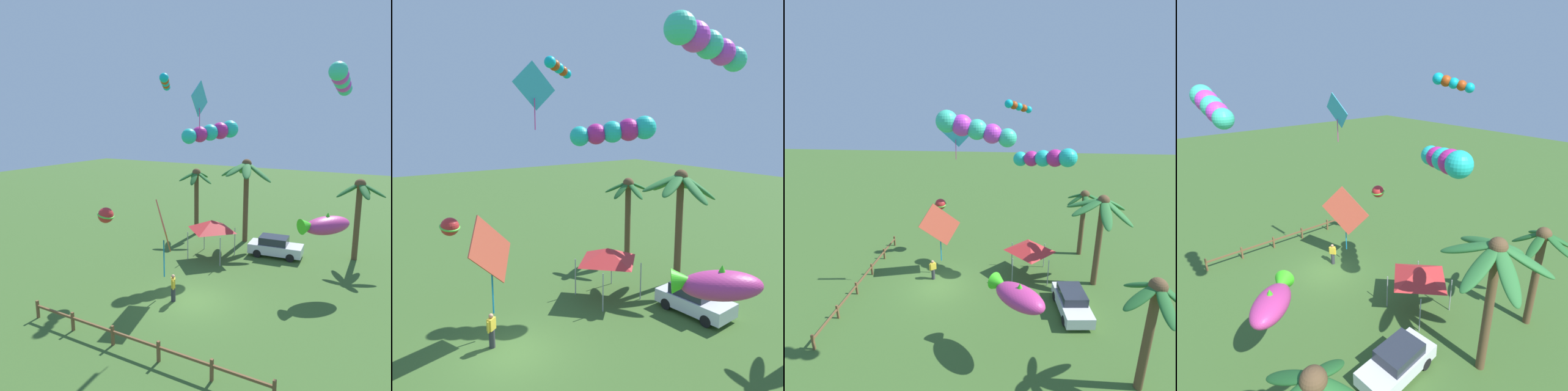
# 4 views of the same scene
# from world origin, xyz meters

# --- Properties ---
(ground_plane) EXTENTS (120.00, 120.00, 0.00)m
(ground_plane) POSITION_xyz_m (0.00, 0.00, 0.00)
(ground_plane) COLOR #3D6028
(palm_tree_0) EXTENTS (2.82, 3.22, 5.92)m
(palm_tree_0) POSITION_xyz_m (-5.98, 11.46, 4.32)
(palm_tree_0) COLOR brown
(palm_tree_0) RESTS_ON ground
(palm_tree_1) EXTENTS (4.56, 4.63, 6.96)m
(palm_tree_1) POSITION_xyz_m (-1.35, 11.45, 5.48)
(palm_tree_1) COLOR brown
(palm_tree_1) RESTS_ON ground
(palm_tree_2) EXTENTS (3.39, 3.39, 5.99)m
(palm_tree_2) POSITION_xyz_m (7.29, 11.39, 4.43)
(palm_tree_2) COLOR brown
(palm_tree_2) RESTS_ON ground
(rail_fence) EXTENTS (12.62, 0.12, 0.95)m
(rail_fence) POSITION_xyz_m (0.19, -5.47, 0.59)
(rail_fence) COLOR brown
(rail_fence) RESTS_ON ground
(parked_car_0) EXTENTS (4.04, 2.06, 1.51)m
(parked_car_0) POSITION_xyz_m (1.96, 9.24, 0.75)
(parked_car_0) COLOR silver
(parked_car_0) RESTS_ON ground
(spectator_0) EXTENTS (0.40, 0.47, 1.59)m
(spectator_0) POSITION_xyz_m (-0.91, -0.54, 0.81)
(spectator_0) COLOR #38383D
(spectator_0) RESTS_ON ground
(festival_tent) EXTENTS (2.86, 2.86, 2.85)m
(festival_tent) POSITION_xyz_m (-2.12, 6.76, 2.47)
(festival_tent) COLOR #9E9EA3
(festival_tent) RESTS_ON ground
(kite_diamond_0) EXTENTS (2.09, 2.77, 4.69)m
(kite_diamond_0) POSITION_xyz_m (-1.82, -0.07, 4.07)
(kite_diamond_0) COLOR #D75037
(kite_diamond_1) EXTENTS (0.39, 1.97, 2.72)m
(kite_diamond_1) POSITION_xyz_m (-0.37, 1.54, 11.14)
(kite_diamond_1) COLOR #3DB3DC
(kite_tube_2) EXTENTS (1.38, 2.12, 1.04)m
(kite_tube_2) POSITION_xyz_m (-5.22, 5.53, 12.65)
(kite_tube_2) COLOR #0DB9C8
(kite_tube_3) EXTENTS (0.90, 3.27, 1.46)m
(kite_tube_3) POSITION_xyz_m (6.64, 3.45, 12.05)
(kite_tube_3) COLOR #3AD2A6
(kite_ball_4) EXTENTS (1.21, 1.21, 0.94)m
(kite_ball_4) POSITION_xyz_m (-5.43, -0.79, 4.51)
(kite_ball_4) COLOR red
(kite_fish_5) EXTENTS (3.20, 3.24, 1.42)m
(kite_fish_5) POSITION_xyz_m (6.00, 5.50, 3.90)
(kite_fish_5) COLOR #C43581
(kite_tube_6) EXTENTS (2.91, 4.27, 1.63)m
(kite_tube_6) POSITION_xyz_m (-2.52, 7.59, 9.20)
(kite_tube_6) COLOR #20C5B6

